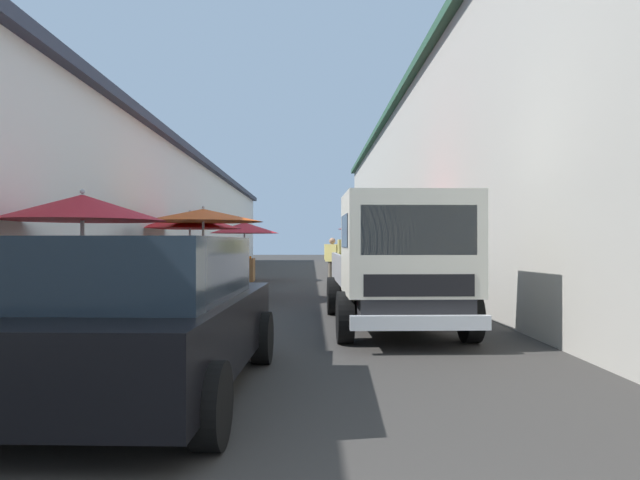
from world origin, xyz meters
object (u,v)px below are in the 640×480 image
at_px(fruit_stall_mid_lane, 86,230).
at_px(vendor_in_shade, 352,262).
at_px(fruit_stall_far_left, 203,226).
at_px(vendor_by_crates, 332,258).
at_px(fruit_stall_near_left, 396,228).
at_px(delivery_truck, 399,266).
at_px(parked_scooter, 134,291).
at_px(plastic_stool, 182,300).
at_px(fruit_stall_near_right, 189,226).
at_px(hatchback_car, 149,315).
at_px(fruit_stall_far_right, 245,234).

height_order(fruit_stall_mid_lane, vendor_in_shade, fruit_stall_mid_lane).
relative_size(fruit_stall_far_left, vendor_by_crates, 1.87).
height_order(fruit_stall_near_left, delivery_truck, fruit_stall_near_left).
height_order(vendor_in_shade, parked_scooter, vendor_in_shade).
bearing_deg(vendor_in_shade, plastic_stool, 112.22).
distance_m(fruit_stall_far_left, delivery_truck, 6.35).
relative_size(fruit_stall_near_right, parked_scooter, 1.68).
xyz_separation_m(fruit_stall_near_left, delivery_truck, (-5.50, 0.80, -0.70)).
height_order(fruit_stall_near_left, plastic_stool, fruit_stall_near_left).
height_order(hatchback_car, delivery_truck, delivery_truck).
bearing_deg(hatchback_car, vendor_in_shade, -19.32).
xyz_separation_m(fruit_stall_mid_lane, fruit_stall_near_right, (7.47, 0.16, 0.27)).
distance_m(vendor_by_crates, parked_scooter, 8.40).
relative_size(fruit_stall_near_left, vendor_by_crates, 1.88).
distance_m(fruit_stall_far_right, fruit_stall_far_left, 6.64).
distance_m(fruit_stall_mid_lane, fruit_stall_far_left, 5.38).
xyz_separation_m(fruit_stall_mid_lane, delivery_truck, (0.39, -4.55, -0.53)).
bearing_deg(vendor_by_crates, fruit_stall_near_left, -161.56).
relative_size(fruit_stall_near_left, delivery_truck, 0.58).
bearing_deg(fruit_stall_far_left, fruit_stall_far_right, -1.64).
bearing_deg(parked_scooter, fruit_stall_far_right, -6.76).
distance_m(vendor_in_shade, plastic_stool, 3.59).
height_order(delivery_truck, vendor_in_shade, delivery_truck).
height_order(vendor_by_crates, parked_scooter, vendor_by_crates).
bearing_deg(fruit_stall_near_left, plastic_stool, 127.37).
bearing_deg(fruit_stall_near_right, fruit_stall_near_left, -106.06).
xyz_separation_m(fruit_stall_near_right, parked_scooter, (-4.55, 0.08, -1.39)).
bearing_deg(fruit_stall_near_left, vendor_by_crates, 18.44).
distance_m(hatchback_car, vendor_in_shade, 7.07).
distance_m(delivery_truck, vendor_by_crates, 9.84).
bearing_deg(plastic_stool, fruit_stall_mid_lane, 161.61).
relative_size(fruit_stall_near_right, delivery_truck, 0.57).
height_order(fruit_stall_far_right, fruit_stall_far_left, fruit_stall_far_left).
bearing_deg(hatchback_car, vendor_by_crates, -9.40).
distance_m(fruit_stall_far_left, parked_scooter, 2.90).
xyz_separation_m(hatchback_car, delivery_truck, (3.30, -2.82, 0.30)).
bearing_deg(plastic_stool, delivery_truck, -118.38).
bearing_deg(plastic_stool, fruit_stall_near_right, 10.74).
height_order(hatchback_car, vendor_in_shade, vendor_in_shade).
bearing_deg(parked_scooter, hatchback_car, -161.29).
distance_m(fruit_stall_near_left, plastic_stool, 5.89).
relative_size(fruit_stall_mid_lane, vendor_by_crates, 1.52).
height_order(delivery_truck, parked_scooter, delivery_truck).
bearing_deg(delivery_truck, fruit_stall_mid_lane, 94.89).
bearing_deg(fruit_stall_mid_lane, hatchback_car, -149.20).
xyz_separation_m(fruit_stall_far_left, fruit_stall_near_left, (0.55, -4.71, -0.05)).
distance_m(fruit_stall_far_left, hatchback_car, 8.39).
height_order(fruit_stall_near_left, parked_scooter, fruit_stall_near_left).
bearing_deg(fruit_stall_near_left, fruit_stall_near_right, 73.94).
distance_m(fruit_stall_far_right, delivery_truck, 12.19).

